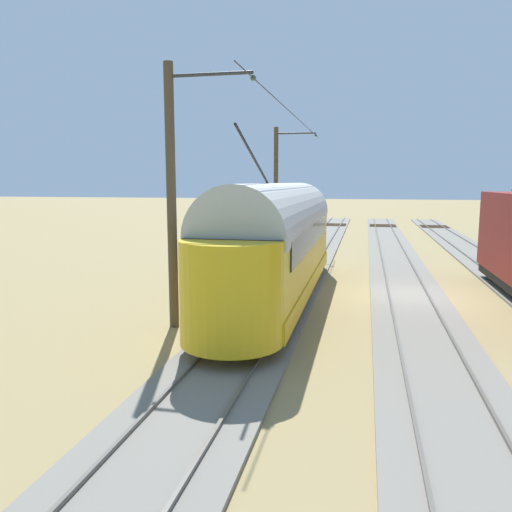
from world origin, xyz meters
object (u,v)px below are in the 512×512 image
Objects in this scene: vintage_streetcar at (278,240)px; switch_stand at (505,246)px; catenary_pole_foreground at (277,187)px; catenary_pole_mid_near at (173,194)px; spare_tie_stack at (244,257)px.

vintage_streetcar reaches higher than switch_stand.
catenary_pole_foreground is at bearing -2.35° from switch_stand.
catenary_pole_mid_near reaches higher than spare_tie_stack.
catenary_pole_mid_near is (0.00, 17.48, 0.00)m from catenary_pole_foreground.
catenary_pole_foreground is 13.81m from switch_stand.
switch_stand reaches higher than spare_tie_stack.
switch_stand is at bearing -128.34° from catenary_pole_mid_near.
catenary_pole_foreground is 3.21× the size of spare_tie_stack.
catenary_pole_mid_near is 6.24× the size of switch_stand.
catenary_pole_mid_near reaches higher than switch_stand.
catenary_pole_mid_near is 13.06m from spare_tie_stack.
catenary_pole_foreground is (2.40, -13.39, 1.76)m from vintage_streetcar.
catenary_pole_mid_near is at bearing 90.00° from catenary_pole_foreground.
vintage_streetcar is 2.01× the size of catenary_pole_foreground.
spare_tie_stack is at bearing -68.44° from vintage_streetcar.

